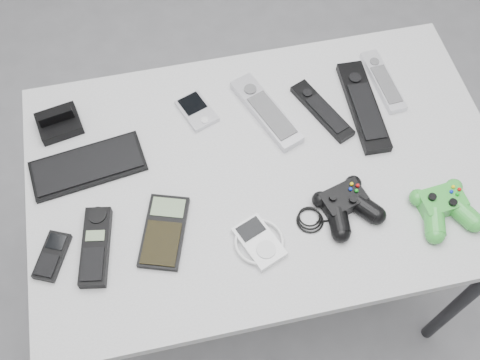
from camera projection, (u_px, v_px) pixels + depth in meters
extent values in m
plane|color=slate|center=(274.00, 291.00, 1.84)|extent=(3.50, 3.50, 0.00)
cube|color=#A0A0A3|center=(266.00, 172.00, 1.26)|extent=(1.06, 0.68, 0.03)
cylinder|color=black|center=(464.00, 300.00, 1.48)|extent=(0.03, 0.03, 0.68)
cylinder|color=black|center=(81.00, 178.00, 1.66)|extent=(0.03, 0.03, 0.68)
cylinder|color=black|center=(389.00, 122.00, 1.76)|extent=(0.03, 0.03, 0.68)
cube|color=black|center=(88.00, 166.00, 1.25)|extent=(0.26, 0.14, 0.02)
cube|color=black|center=(58.00, 120.00, 1.28)|extent=(0.11, 0.10, 0.05)
cube|color=#B8B7BF|center=(197.00, 111.00, 1.32)|extent=(0.10, 0.12, 0.02)
cube|color=#B8B7BF|center=(266.00, 111.00, 1.31)|extent=(0.13, 0.23, 0.02)
cube|color=black|center=(322.00, 110.00, 1.32)|extent=(0.11, 0.19, 0.02)
cube|color=black|center=(363.00, 106.00, 1.32)|extent=(0.07, 0.26, 0.02)
cube|color=silver|center=(383.00, 81.00, 1.36)|extent=(0.06, 0.19, 0.02)
cube|color=black|center=(52.00, 256.00, 1.14)|extent=(0.08, 0.11, 0.02)
cube|color=black|center=(96.00, 246.00, 1.14)|extent=(0.08, 0.18, 0.03)
cube|color=black|center=(164.00, 231.00, 1.17)|extent=(0.13, 0.18, 0.02)
cube|color=silver|center=(259.00, 242.00, 1.15)|extent=(0.14, 0.14, 0.02)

